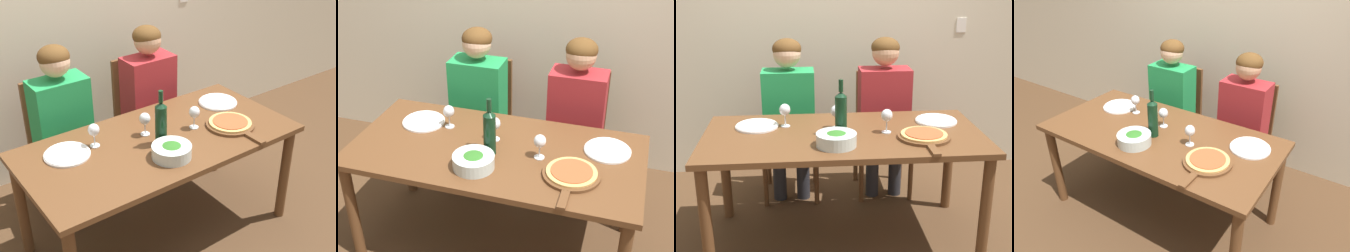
{
  "view_description": "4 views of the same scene",
  "coord_description": "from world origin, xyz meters",
  "views": [
    {
      "loc": [
        -1.43,
        -2.04,
        2.21
      ],
      "look_at": [
        0.08,
        0.02,
        0.8
      ],
      "focal_mm": 50.0,
      "sensor_mm": 36.0,
      "label": 1
    },
    {
      "loc": [
        0.73,
        -2.19,
        2.24
      ],
      "look_at": [
        0.03,
        0.1,
        0.85
      ],
      "focal_mm": 50.0,
      "sensor_mm": 36.0,
      "label": 2
    },
    {
      "loc": [
        -0.24,
        -2.71,
        1.72
      ],
      "look_at": [
        0.0,
        -0.03,
        0.8
      ],
      "focal_mm": 50.0,
      "sensor_mm": 36.0,
      "label": 3
    },
    {
      "loc": [
        1.27,
        -1.63,
        1.94
      ],
      "look_at": [
        0.13,
        0.1,
        0.79
      ],
      "focal_mm": 35.0,
      "sensor_mm": 36.0,
      "label": 4
    }
  ],
  "objects": [
    {
      "name": "pizza_on_board",
      "position": [
        0.47,
        -0.14,
        0.76
      ],
      "size": [
        0.32,
        0.46,
        0.04
      ],
      "color": "brown",
      "rests_on": "dining_table"
    },
    {
      "name": "person_woman",
      "position": [
        -0.35,
        0.65,
        0.74
      ],
      "size": [
        0.47,
        0.51,
        1.23
      ],
      "color": "#28282D",
      "rests_on": "ground"
    },
    {
      "name": "wine_bottle",
      "position": [
        -0.02,
        -0.05,
        0.89
      ],
      "size": [
        0.07,
        0.07,
        0.35
      ],
      "color": "black",
      "rests_on": "dining_table"
    },
    {
      "name": "chair_right",
      "position": [
        0.37,
        0.76,
        0.51
      ],
      "size": [
        0.42,
        0.42,
        0.94
      ],
      "color": "brown",
      "rests_on": "ground"
    },
    {
      "name": "dining_table",
      "position": [
        0.0,
        0.0,
        0.65
      ],
      "size": [
        1.73,
        0.84,
        0.74
      ],
      "color": "brown",
      "rests_on": "ground"
    },
    {
      "name": "broccoli_bowl",
      "position": [
        -0.06,
        -0.21,
        0.78
      ],
      "size": [
        0.23,
        0.23,
        0.08
      ],
      "color": "silver",
      "rests_on": "dining_table"
    },
    {
      "name": "wine_glass_right",
      "position": [
        0.27,
        -0.01,
        0.85
      ],
      "size": [
        0.07,
        0.07,
        0.15
      ],
      "color": "silver",
      "rests_on": "dining_table"
    },
    {
      "name": "wine_glass_left",
      "position": [
        -0.36,
        0.16,
        0.85
      ],
      "size": [
        0.07,
        0.07,
        0.15
      ],
      "color": "silver",
      "rests_on": "dining_table"
    },
    {
      "name": "dinner_plate_left",
      "position": [
        -0.54,
        0.16,
        0.75
      ],
      "size": [
        0.27,
        0.27,
        0.02
      ],
      "color": "white",
      "rests_on": "dining_table"
    },
    {
      "name": "back_wall",
      "position": [
        0.0,
        1.2,
        1.35
      ],
      "size": [
        10.0,
        0.06,
        2.7
      ],
      "color": "beige",
      "rests_on": "ground"
    },
    {
      "name": "wine_glass_centre",
      "position": [
        -0.04,
        0.1,
        0.85
      ],
      "size": [
        0.07,
        0.07,
        0.15
      ],
      "color": "silver",
      "rests_on": "dining_table"
    },
    {
      "name": "ground_plane",
      "position": [
        0.0,
        0.0,
        0.0
      ],
      "size": [
        40.0,
        40.0,
        0.0
      ],
      "primitive_type": "plane",
      "color": "#4C331E"
    },
    {
      "name": "person_man",
      "position": [
        0.37,
        0.65,
        0.74
      ],
      "size": [
        0.47,
        0.51,
        1.23
      ],
      "color": "#28282D",
      "rests_on": "ground"
    },
    {
      "name": "chair_left",
      "position": [
        -0.35,
        0.76,
        0.51
      ],
      "size": [
        0.42,
        0.42,
        0.94
      ],
      "color": "brown",
      "rests_on": "ground"
    },
    {
      "name": "dinner_plate_right",
      "position": [
        0.63,
        0.17,
        0.75
      ],
      "size": [
        0.27,
        0.27,
        0.02
      ],
      "color": "white",
      "rests_on": "dining_table"
    }
  ]
}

